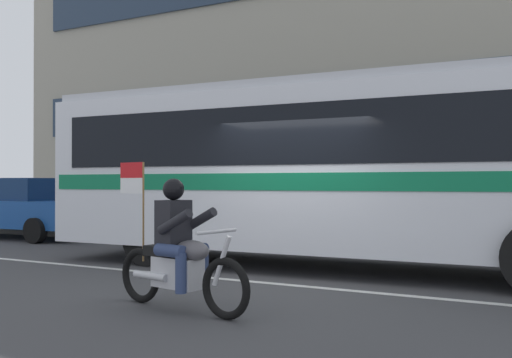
{
  "coord_description": "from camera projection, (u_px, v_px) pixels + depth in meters",
  "views": [
    {
      "loc": [
        3.73,
        -8.34,
        1.51
      ],
      "look_at": [
        -0.37,
        -0.61,
        1.57
      ],
      "focal_mm": 40.36,
      "sensor_mm": 36.0,
      "label": 1
    }
  ],
  "objects": [
    {
      "name": "ground_plane",
      "position": [
        294.0,
        278.0,
        9.1
      ],
      "size": [
        60.0,
        60.0,
        0.0
      ],
      "primitive_type": "plane",
      "color": "#3D3D3F"
    },
    {
      "name": "parked_sedan_curbside",
      "position": [
        23.0,
        207.0,
        15.75
      ],
      "size": [
        4.54,
        2.0,
        1.64
      ],
      "color": "#194793",
      "rests_on": "ground_plane"
    },
    {
      "name": "sidewalk_curb",
      "position": [
        382.0,
        243.0,
        13.61
      ],
      "size": [
        28.0,
        3.8,
        0.15
      ],
      "primitive_type": "cube",
      "color": "gray",
      "rests_on": "ground_plane"
    },
    {
      "name": "transit_bus",
      "position": [
        349.0,
        161.0,
        9.94
      ],
      "size": [
        11.11,
        3.02,
        3.22
      ],
      "color": "silver",
      "rests_on": "ground_plane"
    },
    {
      "name": "office_building_facade",
      "position": [
        405.0,
        33.0,
        15.67
      ],
      "size": [
        28.0,
        0.89,
        11.18
      ],
      "color": "gray",
      "rests_on": "ground_plane"
    },
    {
      "name": "motorcycle_with_rider",
      "position": [
        179.0,
        254.0,
        6.82
      ],
      "size": [
        2.16,
        0.72,
        1.78
      ],
      "color": "black",
      "rests_on": "ground_plane"
    },
    {
      "name": "lane_center_stripe",
      "position": [
        278.0,
        284.0,
        8.57
      ],
      "size": [
        26.6,
        0.14,
        0.01
      ],
      "primitive_type": "cube",
      "color": "silver",
      "rests_on": "ground_plane"
    }
  ]
}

